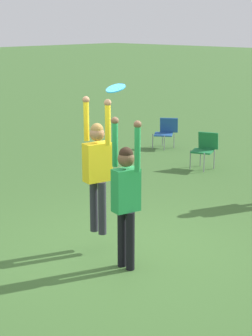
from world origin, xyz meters
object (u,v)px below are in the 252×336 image
object	(u,v)px
person_defending	(126,191)
frisbee	(116,88)
camping_chair_1	(205,147)
person_jumping	(97,163)
camping_chair_3	(166,131)

from	to	relation	value
person_defending	frisbee	xyz separation A→B (m)	(-0.45, 0.26, 1.33)
person_defending	frisbee	world-z (taller)	frisbee
camping_chair_1	person_jumping	bearing A→B (deg)	86.86
person_jumping	frisbee	distance (m)	1.15
person_jumping	frisbee	size ratio (longest dim) A/B	7.27
frisbee	camping_chair_3	size ratio (longest dim) A/B	0.35
person_jumping	camping_chair_3	size ratio (longest dim) A/B	2.51
camping_chair_1	person_defending	bearing A→B (deg)	93.33
frisbee	camping_chair_3	world-z (taller)	frisbee
person_jumping	camping_chair_3	xyz separation A→B (m)	(-3.82, 6.15, -0.87)
frisbee	camping_chair_1	xyz separation A→B (m)	(-2.03, 4.98, -1.94)
person_defending	camping_chair_3	bearing A→B (deg)	-130.49
camping_chair_3	person_defending	bearing A→B (deg)	90.59
frisbee	person_defending	bearing A→B (deg)	-30.15
camping_chair_1	camping_chair_3	size ratio (longest dim) A/B	1.05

